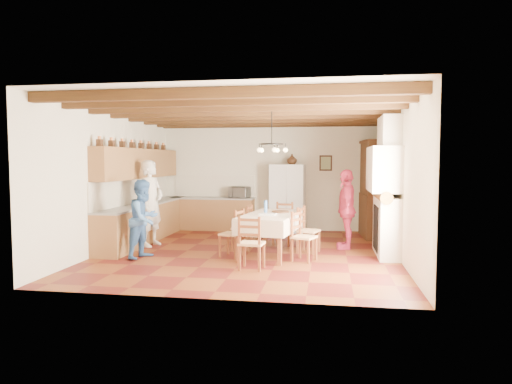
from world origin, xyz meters
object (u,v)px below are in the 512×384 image
at_px(hutch, 374,189).
at_px(chair_right_near, 304,236).
at_px(chair_left_near, 232,233).
at_px(dining_table, 271,218).
at_px(chair_left_far, 242,227).
at_px(person_woman_blue, 144,219).
at_px(chair_right_far, 308,230).
at_px(microwave, 239,192).
at_px(chair_end_near, 252,242).
at_px(refrigerator, 288,198).
at_px(person_man, 151,203).
at_px(person_woman_red, 346,209).
at_px(chair_end_far, 283,223).

bearing_deg(hutch, chair_right_near, -122.18).
bearing_deg(chair_right_near, chair_left_near, 105.51).
relative_size(dining_table, chair_left_far, 2.14).
xyz_separation_m(chair_left_far, person_woman_blue, (-1.74, -1.18, 0.29)).
xyz_separation_m(chair_right_near, chair_right_far, (0.05, 0.81, 0.00)).
bearing_deg(microwave, chair_end_near, -62.56).
bearing_deg(refrigerator, hutch, -11.08).
relative_size(chair_left_near, person_man, 0.50).
relative_size(dining_table, person_woman_red, 1.18).
distance_m(chair_right_far, person_woman_blue, 3.35).
bearing_deg(dining_table, chair_right_far, 25.73).
xyz_separation_m(hutch, chair_right_far, (-1.52, -2.21, -0.73)).
height_order(chair_left_far, person_woman_blue, person_woman_blue).
relative_size(hutch, dining_table, 1.18).
relative_size(hutch, chair_end_near, 2.53).
xyz_separation_m(person_man, person_woman_blue, (0.34, -1.23, -0.19)).
bearing_deg(chair_end_near, person_man, -30.11).
distance_m(dining_table, person_woman_blue, 2.53).
height_order(hutch, person_woman_blue, hutch).
relative_size(chair_end_near, microwave, 1.78).
distance_m(person_man, person_woman_blue, 1.29).
distance_m(refrigerator, chair_end_far, 1.94).
xyz_separation_m(chair_right_far, person_man, (-3.52, 0.21, 0.49)).
distance_m(chair_left_far, chair_right_far, 1.45).
relative_size(dining_table, microwave, 3.80).
relative_size(chair_left_near, chair_end_far, 1.00).
bearing_deg(refrigerator, person_man, -134.76).
bearing_deg(dining_table, person_woman_red, 31.36).
height_order(chair_right_far, person_man, person_man).
height_order(refrigerator, person_man, person_man).
bearing_deg(refrigerator, chair_end_far, -85.30).
bearing_deg(dining_table, refrigerator, 88.95).
height_order(hutch, dining_table, hutch).
distance_m(dining_table, person_woman_red, 1.79).
bearing_deg(chair_end_far, dining_table, -85.38).
relative_size(chair_right_far, person_woman_blue, 0.62).
bearing_deg(microwave, dining_table, -54.14).
bearing_deg(person_woman_blue, chair_end_far, -37.50).
bearing_deg(person_woman_blue, chair_right_far, -56.32).
distance_m(dining_table, chair_right_near, 0.87).
height_order(chair_right_far, chair_end_far, same).
xyz_separation_m(chair_right_near, person_woman_blue, (-3.13, -0.22, 0.29)).
distance_m(hutch, person_woman_blue, 5.72).
relative_size(hutch, chair_right_near, 2.53).
relative_size(chair_end_far, person_woman_red, 0.55).
bearing_deg(chair_end_far, chair_left_far, -128.57).
bearing_deg(chair_right_near, person_woman_red, -9.96).
relative_size(chair_right_far, person_woman_red, 0.55).
bearing_deg(chair_left_near, chair_right_near, 98.70).
height_order(hutch, chair_left_near, hutch).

